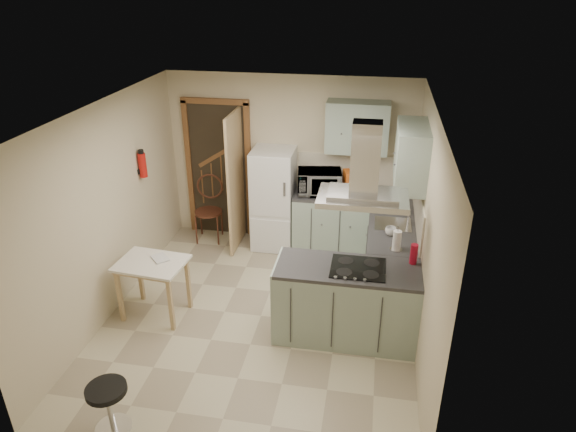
% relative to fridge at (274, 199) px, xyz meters
% --- Properties ---
extents(floor, '(4.20, 4.20, 0.00)m').
position_rel_fridge_xyz_m(floor, '(0.20, -1.80, -0.75)').
color(floor, '#C1B896').
rests_on(floor, ground).
extents(ceiling, '(4.20, 4.20, 0.00)m').
position_rel_fridge_xyz_m(ceiling, '(0.20, -1.80, 1.75)').
color(ceiling, silver).
rests_on(ceiling, back_wall).
extents(back_wall, '(3.60, 0.00, 3.60)m').
position_rel_fridge_xyz_m(back_wall, '(0.20, 0.30, 0.50)').
color(back_wall, beige).
rests_on(back_wall, floor).
extents(left_wall, '(0.00, 4.20, 4.20)m').
position_rel_fridge_xyz_m(left_wall, '(-1.60, -1.80, 0.50)').
color(left_wall, beige).
rests_on(left_wall, floor).
extents(right_wall, '(0.00, 4.20, 4.20)m').
position_rel_fridge_xyz_m(right_wall, '(2.00, -1.80, 0.50)').
color(right_wall, beige).
rests_on(right_wall, floor).
extents(doorway, '(1.10, 0.12, 2.10)m').
position_rel_fridge_xyz_m(doorway, '(-0.90, 0.27, 0.30)').
color(doorway, brown).
rests_on(doorway, floor).
extents(fridge, '(0.60, 0.60, 1.50)m').
position_rel_fridge_xyz_m(fridge, '(0.00, 0.00, 0.00)').
color(fridge, white).
rests_on(fridge, floor).
extents(counter_back, '(1.08, 0.60, 0.90)m').
position_rel_fridge_xyz_m(counter_back, '(0.86, 0.00, -0.30)').
color(counter_back, '#9EB2A0').
rests_on(counter_back, floor).
extents(counter_right, '(0.60, 1.95, 0.90)m').
position_rel_fridge_xyz_m(counter_right, '(1.70, -0.68, -0.30)').
color(counter_right, '#9EB2A0').
rests_on(counter_right, floor).
extents(splashback, '(1.68, 0.02, 0.50)m').
position_rel_fridge_xyz_m(splashback, '(1.16, 0.29, 0.40)').
color(splashback, beige).
rests_on(splashback, counter_back).
extents(wall_cabinet_back, '(0.85, 0.35, 0.70)m').
position_rel_fridge_xyz_m(wall_cabinet_back, '(1.15, 0.12, 1.10)').
color(wall_cabinet_back, '#9EB2A0').
rests_on(wall_cabinet_back, back_wall).
extents(wall_cabinet_right, '(0.35, 0.90, 0.70)m').
position_rel_fridge_xyz_m(wall_cabinet_right, '(1.82, -0.95, 1.10)').
color(wall_cabinet_right, '#9EB2A0').
rests_on(wall_cabinet_right, right_wall).
extents(peninsula, '(1.55, 0.65, 0.90)m').
position_rel_fridge_xyz_m(peninsula, '(1.22, -1.98, -0.30)').
color(peninsula, '#9EB2A0').
rests_on(peninsula, floor).
extents(hob, '(0.58, 0.50, 0.01)m').
position_rel_fridge_xyz_m(hob, '(1.32, -1.98, 0.16)').
color(hob, black).
rests_on(hob, peninsula).
extents(extractor_hood, '(0.90, 0.55, 0.10)m').
position_rel_fridge_xyz_m(extractor_hood, '(1.32, -1.98, 0.97)').
color(extractor_hood, silver).
rests_on(extractor_hood, ceiling).
extents(sink, '(0.45, 0.40, 0.01)m').
position_rel_fridge_xyz_m(sink, '(1.70, -0.85, 0.16)').
color(sink, silver).
rests_on(sink, counter_right).
extents(fire_extinguisher, '(0.10, 0.10, 0.32)m').
position_rel_fridge_xyz_m(fire_extinguisher, '(-1.54, -0.90, 0.75)').
color(fire_extinguisher, '#B2140F').
rests_on(fire_extinguisher, left_wall).
extents(drop_leaf_table, '(0.82, 0.65, 0.73)m').
position_rel_fridge_xyz_m(drop_leaf_table, '(-1.05, -1.97, -0.39)').
color(drop_leaf_table, '#CDBB7E').
rests_on(drop_leaf_table, floor).
extents(bentwood_chair, '(0.45, 0.45, 0.93)m').
position_rel_fridge_xyz_m(bentwood_chair, '(-1.01, -0.02, -0.29)').
color(bentwood_chair, '#4B2D19').
rests_on(bentwood_chair, floor).
extents(stool, '(0.45, 0.45, 0.49)m').
position_rel_fridge_xyz_m(stool, '(-0.76, -3.68, -0.51)').
color(stool, black).
rests_on(stool, floor).
extents(microwave, '(0.67, 0.50, 0.34)m').
position_rel_fridge_xyz_m(microwave, '(0.67, -0.02, 0.32)').
color(microwave, black).
rests_on(microwave, counter_back).
extents(kettle, '(0.21, 0.21, 0.24)m').
position_rel_fridge_xyz_m(kettle, '(1.33, 0.10, 0.27)').
color(kettle, white).
rests_on(kettle, counter_back).
extents(cereal_box, '(0.15, 0.24, 0.34)m').
position_rel_fridge_xyz_m(cereal_box, '(1.06, 0.05, 0.32)').
color(cereal_box, orange).
rests_on(cereal_box, counter_back).
extents(soap_bottle, '(0.11, 0.11, 0.21)m').
position_rel_fridge_xyz_m(soap_bottle, '(1.80, -0.51, 0.25)').
color(soap_bottle, silver).
rests_on(soap_bottle, counter_right).
extents(paper_towel, '(0.12, 0.12, 0.25)m').
position_rel_fridge_xyz_m(paper_towel, '(1.73, -1.50, 0.27)').
color(paper_towel, silver).
rests_on(paper_towel, counter_right).
extents(cup, '(0.16, 0.16, 0.10)m').
position_rel_fridge_xyz_m(cup, '(1.67, -1.14, 0.20)').
color(cup, white).
rests_on(cup, counter_right).
extents(red_bottle, '(0.09, 0.09, 0.23)m').
position_rel_fridge_xyz_m(red_bottle, '(1.91, -1.77, 0.26)').
color(red_bottle, '#A50E25').
rests_on(red_bottle, peninsula).
extents(book, '(0.27, 0.27, 0.10)m').
position_rel_fridge_xyz_m(book, '(-1.03, -1.94, 0.02)').
color(book, '#94313F').
rests_on(book, drop_leaf_table).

